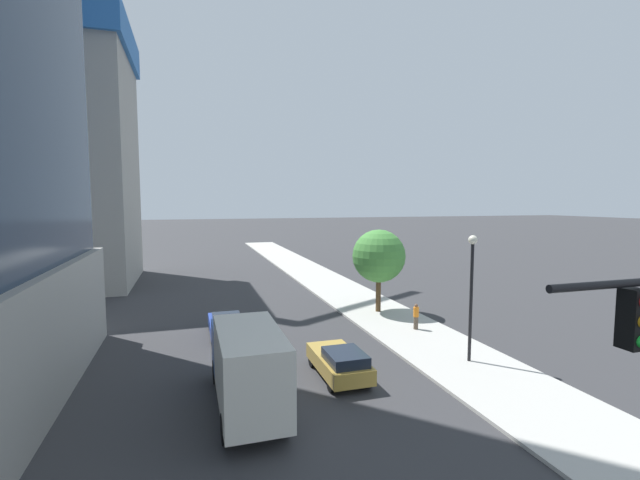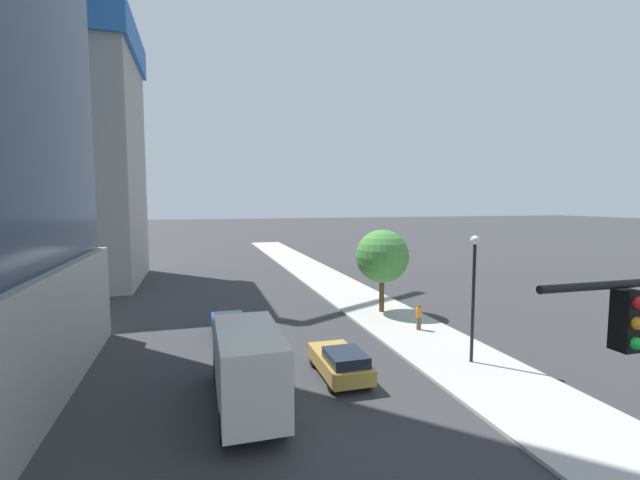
# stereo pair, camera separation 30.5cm
# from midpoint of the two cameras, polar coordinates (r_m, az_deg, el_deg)

# --- Properties ---
(sidewalk) EXTENTS (5.23, 120.00, 0.15)m
(sidewalk) POSITION_cam_midpoint_polar(r_m,az_deg,el_deg) (26.61, 13.62, -12.37)
(sidewalk) COLOR #B2AFA8
(sidewalk) RESTS_ON ground
(construction_building) EXTENTS (23.19, 14.66, 34.59)m
(construction_building) POSITION_cam_midpoint_polar(r_m,az_deg,el_deg) (47.78, -30.63, 11.24)
(construction_building) COLOR #9E9B93
(construction_building) RESTS_ON ground
(street_lamp) EXTENTS (0.44, 0.44, 6.24)m
(street_lamp) POSITION_cam_midpoint_polar(r_m,az_deg,el_deg) (22.18, 20.14, -5.10)
(street_lamp) COLOR black
(street_lamp) RESTS_ON sidewalk
(street_tree) EXTENTS (3.77, 3.77, 5.89)m
(street_tree) POSITION_cam_midpoint_polar(r_m,az_deg,el_deg) (30.76, 8.55, -2.16)
(street_tree) COLOR brown
(street_tree) RESTS_ON sidewalk
(car_blue) EXTENTS (1.92, 4.18, 1.38)m
(car_blue) POSITION_cam_midpoint_polar(r_m,az_deg,el_deg) (26.68, -11.69, -10.91)
(car_blue) COLOR #233D9E
(car_blue) RESTS_ON ground
(car_gold) EXTENTS (1.89, 4.30, 1.46)m
(car_gold) POSITION_cam_midpoint_polar(r_m,az_deg,el_deg) (20.27, 3.19, -15.89)
(car_gold) COLOR #AD8938
(car_gold) RESTS_ON ground
(box_truck) EXTENTS (2.27, 7.29, 3.38)m
(box_truck) POSITION_cam_midpoint_polar(r_m,az_deg,el_deg) (17.30, -9.24, -15.75)
(box_truck) COLOR #1E4799
(box_truck) RESTS_ON ground
(pedestrian_orange_shirt) EXTENTS (0.34, 0.34, 1.59)m
(pedestrian_orange_shirt) POSITION_cam_midpoint_polar(r_m,az_deg,el_deg) (27.45, 13.33, -9.90)
(pedestrian_orange_shirt) COLOR brown
(pedestrian_orange_shirt) RESTS_ON sidewalk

